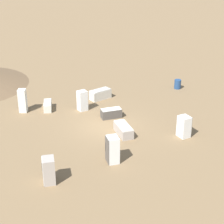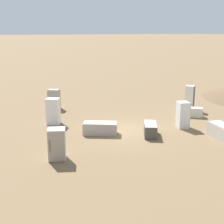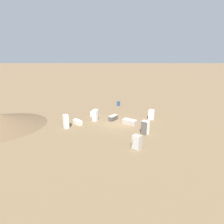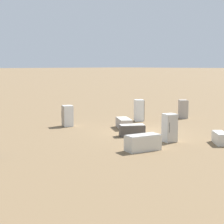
{
  "view_description": "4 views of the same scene",
  "coord_description": "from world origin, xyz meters",
  "views": [
    {
      "loc": [
        14.65,
        -18.12,
        11.41
      ],
      "look_at": [
        1.43,
        -1.12,
        1.86
      ],
      "focal_mm": 60.0,
      "sensor_mm": 36.0,
      "label": 1
    },
    {
      "loc": [
        9.31,
        14.39,
        5.54
      ],
      "look_at": [
        1.21,
        0.27,
        1.32
      ],
      "focal_mm": 50.0,
      "sensor_mm": 36.0,
      "label": 2
    },
    {
      "loc": [
        -0.1,
        -22.36,
        8.29
      ],
      "look_at": [
        -0.71,
        0.16,
        1.58
      ],
      "focal_mm": 28.0,
      "sensor_mm": 36.0,
      "label": 3
    },
    {
      "loc": [
        -15.58,
        17.2,
        4.16
      ],
      "look_at": [
        1.1,
        1.42,
        1.29
      ],
      "focal_mm": 60.0,
      "sensor_mm": 36.0,
      "label": 4
    }
  ],
  "objects": [
    {
      "name": "discarded_fridge_2",
      "position": [
        4.98,
        1.96,
        0.71
      ],
      "size": [
        0.95,
        0.93,
        1.43
      ],
      "rotation": [
        0.0,
        0.0,
        5.86
      ],
      "color": "white",
      "rests_on": "ground_plane"
    },
    {
      "name": "discarded_fridge_1",
      "position": [
        -0.58,
        1.37,
        0.34
      ],
      "size": [
        1.35,
        1.59,
        0.69
      ],
      "rotation": [
        0.0,
        0.0,
        5.7
      ],
      "color": "#4C4742",
      "rests_on": "ground_plane"
    },
    {
      "name": "ground_plane",
      "position": [
        0.0,
        0.0,
        0.0
      ],
      "size": [
        1000.0,
        1000.0,
        0.0
      ],
      "primitive_type": "plane",
      "color": "brown"
    },
    {
      "name": "discarded_fridge_8",
      "position": [
        -3.15,
        1.1,
        0.77
      ],
      "size": [
        0.82,
        0.82,
        1.55
      ],
      "rotation": [
        0.0,
        0.0,
        1.24
      ],
      "color": "white",
      "rests_on": "ground_plane"
    },
    {
      "name": "discarded_fridge_0",
      "position": [
        -5.31,
        -0.44,
        0.31
      ],
      "size": [
        1.44,
        1.45,
        0.62
      ],
      "rotation": [
        0.0,
        0.0,
        3.93
      ],
      "color": "beige",
      "rests_on": "ground_plane"
    },
    {
      "name": "discarded_fridge_6",
      "position": [
        1.69,
        -0.22,
        0.33
      ],
      "size": [
        1.97,
        1.65,
        0.67
      ],
      "rotation": [
        0.0,
        0.0,
        0.99
      ],
      "color": "#A89E93",
      "rests_on": "ground_plane"
    },
    {
      "name": "discarded_fridge_4",
      "position": [
        1.88,
        -7.07,
        0.72
      ],
      "size": [
        1.01,
        0.99,
        1.44
      ],
      "rotation": [
        0.0,
        0.0,
        2.44
      ],
      "color": "#A89E93",
      "rests_on": "ground_plane"
    },
    {
      "name": "discarded_fridge_3",
      "position": [
        3.24,
        -3.41,
        0.8
      ],
      "size": [
        1.0,
        0.98,
        1.6
      ],
      "rotation": [
        0.0,
        0.0,
        2.52
      ],
      "color": "white",
      "rests_on": "ground_plane"
    },
    {
      "name": "discarded_fridge_7",
      "position": [
        -3.54,
        3.72,
        0.39
      ],
      "size": [
        1.17,
        1.87,
        0.79
      ],
      "rotation": [
        0.0,
        0.0,
        2.89
      ],
      "color": "beige",
      "rests_on": "ground_plane"
    }
  ]
}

